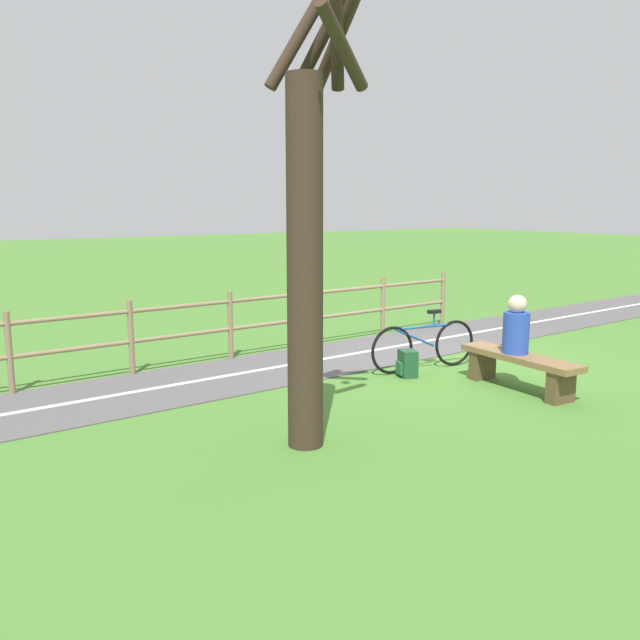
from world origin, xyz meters
name	(u,v)px	position (x,y,z in m)	size (l,w,h in m)	color
ground_plane	(447,361)	(0.00, 0.00, 0.00)	(80.00, 80.00, 0.00)	#477A2D
paved_path	(175,385)	(0.96, 4.00, 0.01)	(1.86, 36.00, 0.02)	#565454
path_centre_line	(175,385)	(0.96, 4.00, 0.02)	(0.10, 32.00, 0.00)	silver
bench	(520,365)	(-1.67, 0.35, 0.33)	(1.77, 0.48, 0.47)	brown
person_seated	(516,328)	(-1.58, 0.35, 0.81)	(0.35, 0.35, 0.76)	#2847B7
bicycle	(424,345)	(-0.19, 0.66, 0.36)	(0.25, 1.77, 0.87)	black
backpack	(407,364)	(-0.36, 1.12, 0.18)	(0.32, 0.31, 0.37)	#1E4C2D
fence_roadside	(131,331)	(1.83, 4.29, 0.63)	(0.92, 12.71, 1.07)	#847051
tree_by_path	(309,230)	(-1.85, 3.69, 2.13)	(1.21, 0.85, 4.67)	#38281E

